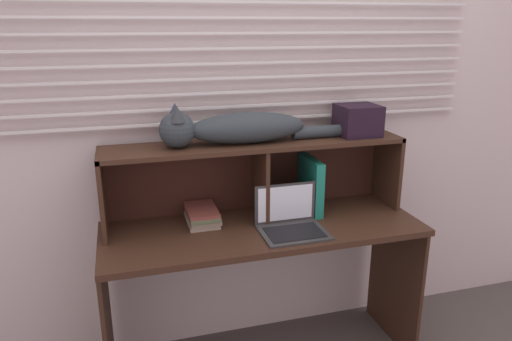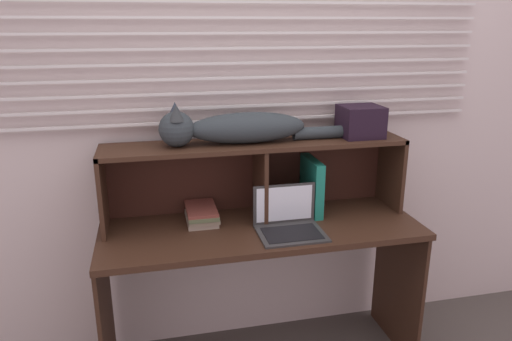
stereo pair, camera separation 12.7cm
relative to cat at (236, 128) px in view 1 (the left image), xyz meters
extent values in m
cube|color=beige|center=(0.10, 0.19, 0.01)|extent=(4.40, 0.04, 2.50)
cube|color=silver|center=(0.10, 0.14, 0.01)|extent=(2.42, 0.02, 0.01)
cube|color=silver|center=(0.10, 0.14, 0.08)|extent=(2.42, 0.02, 0.01)
cube|color=silver|center=(0.10, 0.14, 0.15)|extent=(2.42, 0.02, 0.01)
cube|color=silver|center=(0.10, 0.14, 0.22)|extent=(2.42, 0.02, 0.01)
cube|color=silver|center=(0.10, 0.14, 0.29)|extent=(2.42, 0.02, 0.01)
cube|color=silver|center=(0.10, 0.14, 0.36)|extent=(2.42, 0.02, 0.01)
cube|color=silver|center=(0.10, 0.14, 0.43)|extent=(2.42, 0.02, 0.01)
cube|color=silver|center=(0.10, 0.14, 0.50)|extent=(2.42, 0.02, 0.01)
cube|color=silver|center=(0.10, 0.14, 0.57)|extent=(2.42, 0.02, 0.01)
cube|color=#372116|center=(0.10, -0.13, -0.48)|extent=(1.54, 0.55, 0.03)
cube|color=#372116|center=(-0.66, -0.13, -0.87)|extent=(0.02, 0.50, 0.75)
cube|color=#372116|center=(0.86, -0.13, -0.87)|extent=(0.02, 0.50, 0.75)
cube|color=#372116|center=(0.10, 0.00, -0.09)|extent=(1.49, 0.28, 0.02)
cube|color=#372116|center=(-0.63, 0.00, -0.27)|extent=(0.02, 0.28, 0.39)
cube|color=#372116|center=(0.83, 0.00, -0.27)|extent=(0.02, 0.28, 0.39)
cube|color=#372116|center=(0.12, 0.00, -0.28)|extent=(0.02, 0.26, 0.37)
cube|color=#361B13|center=(0.10, 0.14, -0.27)|extent=(1.49, 0.01, 0.39)
ellipsoid|color=#2C3438|center=(0.06, 0.00, 0.00)|extent=(0.57, 0.18, 0.15)
sphere|color=#2C3438|center=(-0.28, 0.00, 0.01)|extent=(0.17, 0.17, 0.17)
cone|color=#2C3133|center=(-0.28, -0.04, 0.09)|extent=(0.07, 0.07, 0.07)
cone|color=#2A323D|center=(-0.28, 0.04, 0.09)|extent=(0.07, 0.07, 0.07)
cylinder|color=#2C3438|center=(0.47, 0.00, -0.05)|extent=(0.35, 0.06, 0.06)
cube|color=#313131|center=(0.21, -0.25, -0.46)|extent=(0.31, 0.25, 0.01)
cube|color=#313131|center=(0.21, -0.13, -0.36)|extent=(0.31, 0.01, 0.20)
cube|color=white|center=(0.21, -0.13, -0.36)|extent=(0.28, 0.00, 0.17)
cube|color=black|center=(0.21, -0.26, -0.45)|extent=(0.26, 0.17, 0.00)
cube|color=#197864|center=(0.39, 0.00, -0.32)|extent=(0.05, 0.25, 0.28)
cube|color=gray|center=(-0.18, 0.01, -0.45)|extent=(0.15, 0.23, 0.02)
cube|color=gray|center=(-0.17, 0.00, -0.43)|extent=(0.15, 0.23, 0.02)
cube|color=#556142|center=(-0.17, 0.00, -0.41)|extent=(0.15, 0.23, 0.02)
cube|color=brown|center=(-0.18, 0.00, -0.40)|extent=(0.15, 0.23, 0.02)
cube|color=black|center=(0.64, 0.00, 0.00)|extent=(0.20, 0.19, 0.16)
camera|label=1|loc=(-0.52, -2.16, 0.48)|focal=33.43mm
camera|label=2|loc=(-0.40, -2.19, 0.48)|focal=33.43mm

